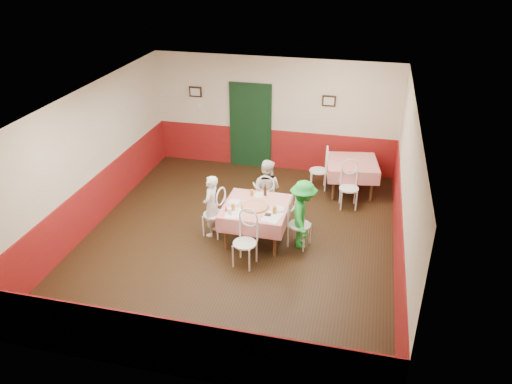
% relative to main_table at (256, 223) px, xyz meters
% --- Properties ---
extents(floor, '(7.00, 7.00, 0.00)m').
position_rel_main_table_xyz_m(floor, '(-0.34, -0.06, -0.38)').
color(floor, black).
rests_on(floor, ground).
extents(ceiling, '(7.00, 7.00, 0.00)m').
position_rel_main_table_xyz_m(ceiling, '(-0.34, -0.06, 2.42)').
color(ceiling, white).
rests_on(ceiling, back_wall).
extents(back_wall, '(6.00, 0.10, 2.80)m').
position_rel_main_table_xyz_m(back_wall, '(-0.34, 3.44, 1.02)').
color(back_wall, beige).
rests_on(back_wall, ground).
extents(front_wall, '(6.00, 0.10, 2.80)m').
position_rel_main_table_xyz_m(front_wall, '(-0.34, -3.56, 1.02)').
color(front_wall, beige).
rests_on(front_wall, ground).
extents(left_wall, '(0.10, 7.00, 2.80)m').
position_rel_main_table_xyz_m(left_wall, '(-3.34, -0.06, 1.02)').
color(left_wall, beige).
rests_on(left_wall, ground).
extents(right_wall, '(0.10, 7.00, 2.80)m').
position_rel_main_table_xyz_m(right_wall, '(2.66, -0.06, 1.02)').
color(right_wall, beige).
rests_on(right_wall, ground).
extents(wainscot_back, '(6.00, 0.03, 1.00)m').
position_rel_main_table_xyz_m(wainscot_back, '(-0.34, 3.42, 0.12)').
color(wainscot_back, maroon).
rests_on(wainscot_back, ground).
extents(wainscot_front, '(6.00, 0.03, 1.00)m').
position_rel_main_table_xyz_m(wainscot_front, '(-0.34, -3.55, 0.12)').
color(wainscot_front, maroon).
rests_on(wainscot_front, ground).
extents(wainscot_left, '(0.03, 7.00, 1.00)m').
position_rel_main_table_xyz_m(wainscot_left, '(-3.33, -0.06, 0.12)').
color(wainscot_left, maroon).
rests_on(wainscot_left, ground).
extents(wainscot_right, '(0.03, 7.00, 1.00)m').
position_rel_main_table_xyz_m(wainscot_right, '(2.64, -0.06, 0.12)').
color(wainscot_right, maroon).
rests_on(wainscot_right, ground).
extents(door, '(0.96, 0.06, 2.10)m').
position_rel_main_table_xyz_m(door, '(-0.94, 3.39, 0.68)').
color(door, black).
rests_on(door, ground).
extents(picture_left, '(0.32, 0.03, 0.26)m').
position_rel_main_table_xyz_m(picture_left, '(-2.34, 3.39, 1.48)').
color(picture_left, black).
rests_on(picture_left, back_wall).
extents(picture_right, '(0.32, 0.03, 0.26)m').
position_rel_main_table_xyz_m(picture_right, '(0.96, 3.39, 1.48)').
color(picture_right, black).
rests_on(picture_right, back_wall).
extents(thermostat, '(0.10, 0.03, 0.10)m').
position_rel_main_table_xyz_m(thermostat, '(-2.24, 3.39, 1.12)').
color(thermostat, white).
rests_on(thermostat, back_wall).
extents(main_table, '(1.23, 1.23, 0.77)m').
position_rel_main_table_xyz_m(main_table, '(0.00, 0.00, 0.00)').
color(main_table, red).
rests_on(main_table, ground).
extents(second_table, '(1.28, 1.28, 0.77)m').
position_rel_main_table_xyz_m(second_table, '(1.65, 2.49, 0.00)').
color(second_table, red).
rests_on(second_table, ground).
extents(chair_left, '(0.50, 0.50, 0.90)m').
position_rel_main_table_xyz_m(chair_left, '(-0.85, 0.01, 0.08)').
color(chair_left, white).
rests_on(chair_left, ground).
extents(chair_right, '(0.52, 0.52, 0.90)m').
position_rel_main_table_xyz_m(chair_right, '(0.85, -0.01, 0.08)').
color(chair_right, white).
rests_on(chair_right, ground).
extents(chair_far, '(0.48, 0.48, 0.90)m').
position_rel_main_table_xyz_m(chair_far, '(0.01, 0.85, 0.08)').
color(chair_far, white).
rests_on(chair_far, ground).
extents(chair_near, '(0.49, 0.49, 0.90)m').
position_rel_main_table_xyz_m(chair_near, '(-0.01, -0.85, 0.08)').
color(chair_near, white).
rests_on(chair_near, ground).
extents(chair_second_a, '(0.48, 0.48, 0.90)m').
position_rel_main_table_xyz_m(chair_second_a, '(0.90, 2.49, 0.08)').
color(chair_second_a, white).
rests_on(chair_second_a, ground).
extents(chair_second_b, '(0.48, 0.48, 0.90)m').
position_rel_main_table_xyz_m(chair_second_b, '(1.65, 1.74, 0.08)').
color(chair_second_b, white).
rests_on(chair_second_b, ground).
extents(pizza, '(0.50, 0.50, 0.03)m').
position_rel_main_table_xyz_m(pizza, '(-0.01, -0.07, 0.40)').
color(pizza, '#B74723').
rests_on(pizza, main_table).
extents(plate_left, '(0.25, 0.25, 0.01)m').
position_rel_main_table_xyz_m(plate_left, '(-0.44, 0.02, 0.39)').
color(plate_left, white).
rests_on(plate_left, main_table).
extents(plate_right, '(0.25, 0.25, 0.01)m').
position_rel_main_table_xyz_m(plate_right, '(0.43, -0.03, 0.39)').
color(plate_right, white).
rests_on(plate_right, main_table).
extents(plate_far, '(0.25, 0.25, 0.01)m').
position_rel_main_table_xyz_m(plate_far, '(-0.02, 0.41, 0.39)').
color(plate_far, white).
rests_on(plate_far, main_table).
extents(glass_a, '(0.07, 0.07, 0.13)m').
position_rel_main_table_xyz_m(glass_a, '(-0.37, -0.27, 0.45)').
color(glass_a, '#BF7219').
rests_on(glass_a, main_table).
extents(glass_b, '(0.08, 0.08, 0.14)m').
position_rel_main_table_xyz_m(glass_b, '(0.40, -0.21, 0.46)').
color(glass_b, '#BF7219').
rests_on(glass_b, main_table).
extents(glass_c, '(0.07, 0.07, 0.12)m').
position_rel_main_table_xyz_m(glass_c, '(-0.17, 0.38, 0.45)').
color(glass_c, '#BF7219').
rests_on(glass_c, main_table).
extents(beer_bottle, '(0.06, 0.06, 0.22)m').
position_rel_main_table_xyz_m(beer_bottle, '(0.08, 0.42, 0.50)').
color(beer_bottle, '#381C0A').
rests_on(beer_bottle, main_table).
extents(shaker_a, '(0.04, 0.04, 0.09)m').
position_rel_main_table_xyz_m(shaker_a, '(-0.42, -0.42, 0.43)').
color(shaker_a, silver).
rests_on(shaker_a, main_table).
extents(shaker_b, '(0.04, 0.04, 0.09)m').
position_rel_main_table_xyz_m(shaker_b, '(-0.37, -0.45, 0.43)').
color(shaker_b, silver).
rests_on(shaker_b, main_table).
extents(shaker_c, '(0.04, 0.04, 0.09)m').
position_rel_main_table_xyz_m(shaker_c, '(-0.48, -0.35, 0.43)').
color(shaker_c, '#B23319').
rests_on(shaker_c, main_table).
extents(menu_left, '(0.35, 0.44, 0.00)m').
position_rel_main_table_xyz_m(menu_left, '(-0.34, -0.37, 0.39)').
color(menu_left, white).
rests_on(menu_left, main_table).
extents(menu_right, '(0.38, 0.46, 0.00)m').
position_rel_main_table_xyz_m(menu_right, '(0.39, -0.35, 0.39)').
color(menu_right, white).
rests_on(menu_right, main_table).
extents(wallet, '(0.11, 0.09, 0.02)m').
position_rel_main_table_xyz_m(wallet, '(0.30, -0.30, 0.40)').
color(wallet, black).
rests_on(wallet, main_table).
extents(diner_left, '(0.33, 0.48, 1.27)m').
position_rel_main_table_xyz_m(diner_left, '(-0.90, 0.01, 0.26)').
color(diner_left, gray).
rests_on(diner_left, ground).
extents(diner_far, '(0.72, 0.61, 1.31)m').
position_rel_main_table_xyz_m(diner_far, '(0.01, 0.90, 0.28)').
color(diner_far, gray).
rests_on(diner_far, ground).
extents(diner_right, '(0.65, 0.95, 1.37)m').
position_rel_main_table_xyz_m(diner_right, '(0.90, -0.01, 0.31)').
color(diner_right, gray).
rests_on(diner_right, ground).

